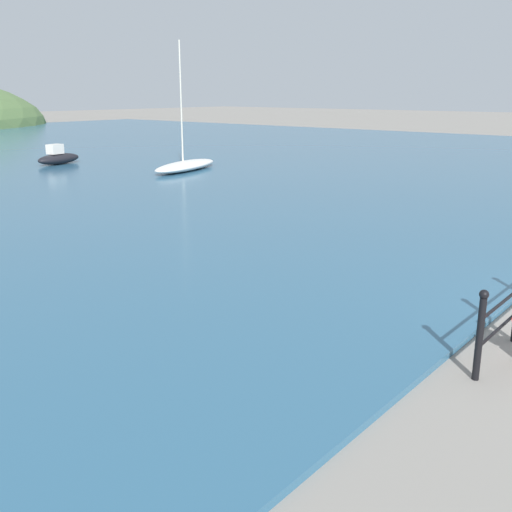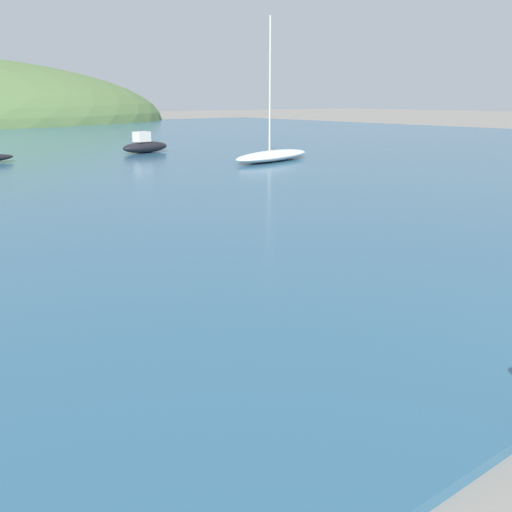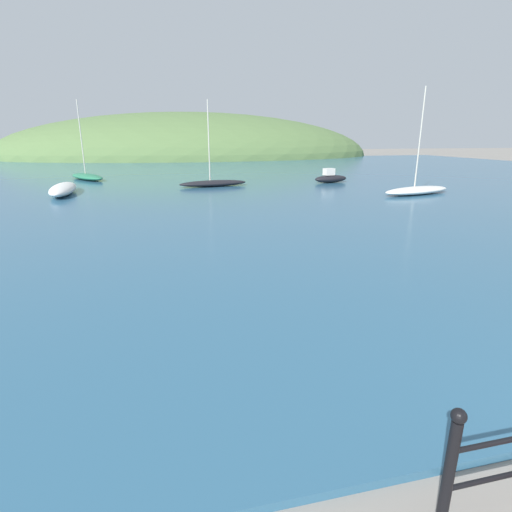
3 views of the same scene
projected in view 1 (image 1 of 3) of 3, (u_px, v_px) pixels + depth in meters
name	position (u px, v px, depth m)	size (l,w,h in m)	color
boat_mid_harbor	(58.00, 158.00, 29.25)	(2.66, 1.38, 0.97)	black
boat_nearest_quay	(186.00, 165.00, 26.98)	(4.86, 2.54, 5.56)	silver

